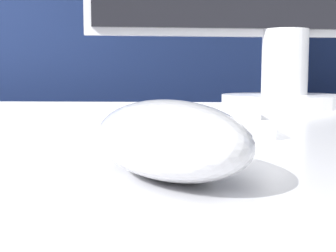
{
  "coord_description": "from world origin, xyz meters",
  "views": [
    {
      "loc": [
        -0.03,
        -0.33,
        0.8
      ],
      "look_at": [
        0.0,
        -0.05,
        0.76
      ],
      "focal_mm": 50.0,
      "sensor_mm": 36.0,
      "label": 1
    }
  ],
  "objects": [
    {
      "name": "computer_mouse_near",
      "position": [
        0.0,
        -0.08,
        0.76
      ],
      "size": [
        0.1,
        0.14,
        0.04
      ],
      "rotation": [
        0.0,
        0.0,
        0.27
      ],
      "color": "silver",
      "rests_on": "desk"
    },
    {
      "name": "partition_panel",
      "position": [
        0.0,
        0.68,
        0.68
      ],
      "size": [
        5.0,
        0.03,
        1.36
      ],
      "color": "navy",
      "rests_on": "ground_plane"
    },
    {
      "name": "keyboard",
      "position": [
        -0.08,
        0.13,
        0.75
      ],
      "size": [
        0.4,
        0.19,
        0.02
      ],
      "rotation": [
        0.0,
        0.0,
        -0.17
      ],
      "color": "silver",
      "rests_on": "desk"
    }
  ]
}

